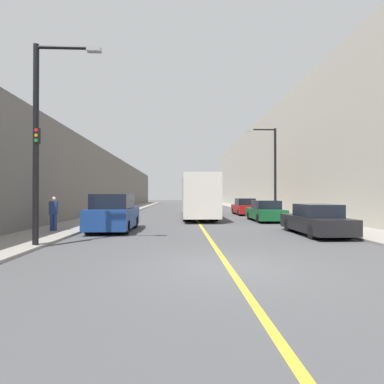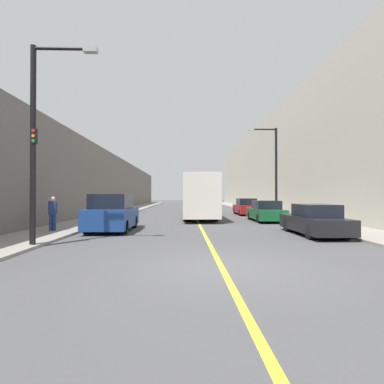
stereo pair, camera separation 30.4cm
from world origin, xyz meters
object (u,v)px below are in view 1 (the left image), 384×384
at_px(car_right_near, 316,221).
at_px(car_right_mid, 265,212).
at_px(street_lamp_left, 42,130).
at_px(street_lamp_right, 273,166).
at_px(traffic_light, 37,181).
at_px(bus, 197,196).
at_px(car_right_far, 245,207).
at_px(pedestrian, 53,213).
at_px(parked_suv_left, 114,214).

distance_m(car_right_near, car_right_mid, 7.31).
xyz_separation_m(car_right_near, street_lamp_left, (-11.31, -2.87, 3.54)).
xyz_separation_m(car_right_mid, street_lamp_right, (1.38, 2.68, 3.50)).
bearing_deg(traffic_light, bus, 65.18).
xyz_separation_m(car_right_far, pedestrian, (-12.38, -12.96, 0.28)).
distance_m(car_right_far, street_lamp_right, 5.67).
bearing_deg(bus, street_lamp_right, -10.69).
distance_m(car_right_mid, pedestrian, 13.73).
distance_m(car_right_mid, traffic_light, 15.26).
height_order(car_right_near, car_right_far, car_right_far).
bearing_deg(car_right_near, bus, 113.81).
bearing_deg(parked_suv_left, car_right_mid, 29.43).
xyz_separation_m(bus, car_right_near, (4.90, -11.11, -1.14)).
bearing_deg(pedestrian, street_lamp_left, -72.65).
bearing_deg(street_lamp_right, traffic_light, -134.04).
bearing_deg(street_lamp_left, parked_suv_left, 72.58).
bearing_deg(street_lamp_left, car_right_near, 14.26).
bearing_deg(car_right_mid, parked_suv_left, -150.57).
relative_size(car_right_far, pedestrian, 2.60).
relative_size(bus, street_lamp_left, 1.67).
height_order(parked_suv_left, pedestrian, parked_suv_left).
height_order(car_right_mid, car_right_far, car_right_far).
bearing_deg(street_lamp_right, car_right_far, 107.53).
relative_size(street_lamp_right, pedestrian, 4.23).
distance_m(car_right_near, traffic_light, 11.93).
xyz_separation_m(car_right_mid, pedestrian, (-12.34, -6.01, 0.31)).
bearing_deg(street_lamp_right, street_lamp_left, -134.03).
relative_size(bus, parked_suv_left, 2.70).
relative_size(bus, car_right_near, 2.64).
distance_m(car_right_near, car_right_far, 14.26).
bearing_deg(car_right_near, street_lamp_left, -165.74).
bearing_deg(parked_suv_left, traffic_light, -108.21).
bearing_deg(traffic_light, street_lamp_left, 44.32).
distance_m(bus, parked_suv_left, 10.46).
relative_size(car_right_near, traffic_light, 1.09).
xyz_separation_m(parked_suv_left, pedestrian, (-2.81, -0.63, 0.09)).
bearing_deg(bus, street_lamp_left, -114.63).
relative_size(street_lamp_left, traffic_light, 1.73).
height_order(car_right_far, pedestrian, pedestrian).
height_order(street_lamp_right, pedestrian, street_lamp_right).
xyz_separation_m(bus, traffic_light, (-6.52, -14.09, 0.56)).
bearing_deg(car_right_far, parked_suv_left, -127.81).
bearing_deg(car_right_far, traffic_light, -122.97).
relative_size(parked_suv_left, pedestrian, 2.64).
bearing_deg(pedestrian, traffic_light, -74.38).
distance_m(parked_suv_left, pedestrian, 2.88).
relative_size(car_right_near, street_lamp_right, 0.64).
xyz_separation_m(car_right_mid, traffic_light, (-11.15, -10.28, 1.69)).
bearing_deg(bus, parked_suv_left, -118.09).
bearing_deg(car_right_far, car_right_mid, -90.27).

